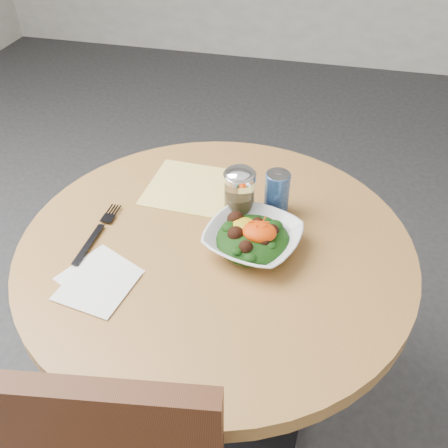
% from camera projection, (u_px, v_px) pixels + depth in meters
% --- Properties ---
extents(ground, '(6.00, 6.00, 0.00)m').
position_uv_depth(ground, '(218.00, 414.00, 1.62)').
color(ground, '#29292C').
rests_on(ground, ground).
extents(table, '(0.90, 0.90, 0.75)m').
position_uv_depth(table, '(217.00, 300.00, 1.26)').
color(table, black).
rests_on(table, ground).
extents(cloth_napkin, '(0.24, 0.22, 0.00)m').
position_uv_depth(cloth_napkin, '(194.00, 188.00, 1.30)').
color(cloth_napkin, yellow).
rests_on(cloth_napkin, table).
extents(paper_napkins, '(0.18, 0.20, 0.00)m').
position_uv_depth(paper_napkins, '(98.00, 281.00, 1.04)').
color(paper_napkins, white).
rests_on(paper_napkins, table).
extents(salad_bowl, '(0.25, 0.25, 0.08)m').
position_uv_depth(salad_bowl, '(253.00, 238.00, 1.11)').
color(salad_bowl, silver).
rests_on(salad_bowl, table).
extents(fork, '(0.03, 0.22, 0.00)m').
position_uv_depth(fork, '(98.00, 231.00, 1.16)').
color(fork, black).
rests_on(fork, table).
extents(spice_shaker, '(0.08, 0.08, 0.14)m').
position_uv_depth(spice_shaker, '(239.00, 194.00, 1.17)').
color(spice_shaker, silver).
rests_on(spice_shaker, table).
extents(beverage_can, '(0.06, 0.06, 0.11)m').
position_uv_depth(beverage_can, '(277.00, 193.00, 1.19)').
color(beverage_can, navy).
rests_on(beverage_can, table).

